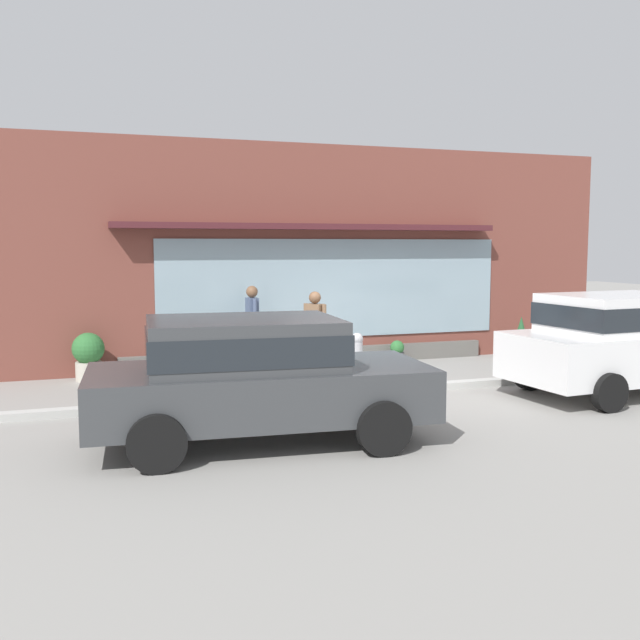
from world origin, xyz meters
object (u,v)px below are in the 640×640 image
at_px(fire_hydrant, 357,359).
at_px(potted_plant_window_right, 88,355).
at_px(potted_plant_window_left, 175,363).
at_px(parked_car_white, 625,339).
at_px(pedestrian_passerby, 252,322).
at_px(pedestrian_with_handbag, 316,329).
at_px(potted_plant_corner_tall, 397,352).
at_px(potted_plant_trailing_edge, 521,338).
at_px(parked_car_dark_gray, 253,372).

distance_m(fire_hydrant, potted_plant_window_right, 5.00).
bearing_deg(potted_plant_window_left, parked_car_white, -29.41).
relative_size(pedestrian_passerby, parked_car_white, 0.40).
height_order(fire_hydrant, pedestrian_passerby, pedestrian_passerby).
height_order(fire_hydrant, pedestrian_with_handbag, pedestrian_with_handbag).
xyz_separation_m(potted_plant_corner_tall, potted_plant_trailing_edge, (2.92, -0.27, 0.20)).
relative_size(potted_plant_window_right, potted_plant_window_left, 1.54).
bearing_deg(potted_plant_corner_tall, parked_car_dark_gray, -130.86).
relative_size(potted_plant_window_right, potted_plant_trailing_edge, 0.96).
xyz_separation_m(potted_plant_corner_tall, potted_plant_window_left, (-4.74, -0.24, 0.05)).
relative_size(parked_car_white, potted_plant_window_left, 7.34).
height_order(fire_hydrant, potted_plant_trailing_edge, fire_hydrant).
xyz_separation_m(parked_car_dark_gray, parked_car_white, (6.64, 0.89, 0.03)).
height_order(parked_car_white, potted_plant_corner_tall, parked_car_white).
height_order(pedestrian_passerby, potted_plant_window_right, pedestrian_passerby).
height_order(fire_hydrant, potted_plant_corner_tall, fire_hydrant).
relative_size(parked_car_white, potted_plant_corner_tall, 8.84).
distance_m(potted_plant_window_right, potted_plant_window_left, 1.60).
height_order(pedestrian_with_handbag, potted_plant_corner_tall, pedestrian_with_handbag).
xyz_separation_m(fire_hydrant, pedestrian_with_handbag, (-0.62, 0.49, 0.51)).
bearing_deg(potted_plant_window_right, parked_car_white, -26.25).
height_order(pedestrian_passerby, parked_car_white, pedestrian_passerby).
bearing_deg(parked_car_dark_gray, potted_plant_corner_tall, 53.70).
xyz_separation_m(pedestrian_with_handbag, pedestrian_passerby, (-0.90, 1.24, 0.04)).
bearing_deg(potted_plant_trailing_edge, fire_hydrant, -160.39).
bearing_deg(potted_plant_trailing_edge, potted_plant_corner_tall, 174.77).
height_order(parked_car_dark_gray, potted_plant_window_right, parked_car_dark_gray).
distance_m(pedestrian_with_handbag, potted_plant_window_left, 2.78).
bearing_deg(potted_plant_window_left, pedestrian_with_handbag, -25.98).
bearing_deg(pedestrian_with_handbag, parked_car_dark_gray, -66.02).
distance_m(fire_hydrant, pedestrian_passerby, 2.37).
bearing_deg(fire_hydrant, potted_plant_window_left, 151.23).
relative_size(pedestrian_with_handbag, parked_car_dark_gray, 0.38).
bearing_deg(potted_plant_trailing_edge, parked_car_white, -99.60).
xyz_separation_m(parked_car_dark_gray, potted_plant_window_left, (-0.35, 4.83, -0.62)).
height_order(potted_plant_corner_tall, potted_plant_window_left, potted_plant_window_left).
relative_size(fire_hydrant, parked_car_white, 0.22).
height_order(fire_hydrant, parked_car_dark_gray, parked_car_dark_gray).
bearing_deg(potted_plant_trailing_edge, pedestrian_with_handbag, -167.57).
relative_size(potted_plant_corner_tall, potted_plant_window_right, 0.54).
bearing_deg(potted_plant_trailing_edge, potted_plant_window_left, 179.80).
bearing_deg(fire_hydrant, potted_plant_window_right, 157.09).
xyz_separation_m(pedestrian_with_handbag, parked_car_white, (4.58, -2.76, -0.03)).
distance_m(potted_plant_window_right, potted_plant_trailing_edge, 9.23).
relative_size(parked_car_dark_gray, parked_car_white, 1.02).
height_order(pedestrian_with_handbag, pedestrian_passerby, pedestrian_passerby).
bearing_deg(potted_plant_window_right, parked_car_dark_gray, -69.45).
relative_size(pedestrian_passerby, parked_car_dark_gray, 0.39).
bearing_deg(potted_plant_window_left, potted_plant_corner_tall, 2.90).
height_order(fire_hydrant, parked_car_white, parked_car_white).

